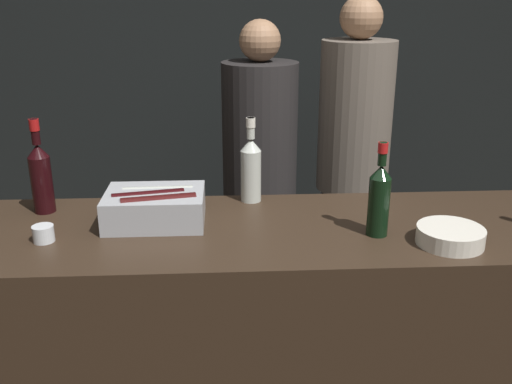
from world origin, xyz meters
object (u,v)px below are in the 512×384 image
at_px(bowl_white, 450,235).
at_px(person_in_hoodie, 260,166).
at_px(candle_votive, 43,234).
at_px(person_blond_tee, 353,156).
at_px(red_wine_bottle_burgundy, 379,197).
at_px(white_wine_bottle, 251,167).
at_px(red_wine_bottle_tall, 41,175).
at_px(ice_bin_with_bottles, 155,206).

height_order(bowl_white, person_in_hoodie, person_in_hoodie).
bearing_deg(candle_votive, person_blond_tee, 40.36).
height_order(bowl_white, red_wine_bottle_burgundy, red_wine_bottle_burgundy).
height_order(white_wine_bottle, person_in_hoodie, person_in_hoodie).
xyz_separation_m(person_in_hoodie, person_blond_tee, (0.48, -0.09, 0.07)).
distance_m(white_wine_bottle, red_wine_bottle_tall, 0.78).
bearing_deg(ice_bin_with_bottles, person_in_hoodie, 67.00).
distance_m(bowl_white, white_wine_bottle, 0.78).
distance_m(candle_votive, white_wine_bottle, 0.79).
bearing_deg(red_wine_bottle_tall, white_wine_bottle, 5.49).
relative_size(white_wine_bottle, person_blond_tee, 0.18).
height_order(bowl_white, red_wine_bottle_tall, red_wine_bottle_tall).
relative_size(candle_votive, red_wine_bottle_tall, 0.20).
height_order(ice_bin_with_bottles, bowl_white, ice_bin_with_bottles).
distance_m(red_wine_bottle_burgundy, person_blond_tee, 1.11).
bearing_deg(person_blond_tee, ice_bin_with_bottles, -133.43).
distance_m(white_wine_bottle, person_in_hoodie, 0.86).
bearing_deg(bowl_white, candle_votive, 175.93).
bearing_deg(candle_votive, ice_bin_with_bottles, 22.02).
relative_size(ice_bin_with_bottles, red_wine_bottle_burgundy, 1.07).
bearing_deg(red_wine_bottle_tall, red_wine_bottle_burgundy, -13.17).
bearing_deg(person_in_hoodie, ice_bin_with_bottles, -32.46).
bearing_deg(person_in_hoodie, red_wine_bottle_tall, -53.42).
distance_m(red_wine_bottle_tall, person_blond_tee, 1.58).
bearing_deg(red_wine_bottle_tall, bowl_white, -14.67).
bearing_deg(red_wine_bottle_burgundy, ice_bin_with_bottles, 169.05).
height_order(person_in_hoodie, person_blond_tee, person_blond_tee).
height_order(ice_bin_with_bottles, red_wine_bottle_burgundy, red_wine_bottle_burgundy).
bearing_deg(candle_votive, red_wine_bottle_tall, 105.24).
bearing_deg(red_wine_bottle_burgundy, bowl_white, -22.38).
bearing_deg(candle_votive, person_in_hoodie, 56.00).
xyz_separation_m(candle_votive, person_in_hoodie, (0.79, 1.17, -0.14)).
height_order(candle_votive, white_wine_bottle, white_wine_bottle).
distance_m(person_in_hoodie, person_blond_tee, 0.50).
height_order(red_wine_bottle_burgundy, person_in_hoodie, person_in_hoodie).
xyz_separation_m(red_wine_bottle_tall, person_blond_tee, (1.35, 0.81, -0.18)).
xyz_separation_m(ice_bin_with_bottles, person_blond_tee, (0.92, 0.94, -0.10)).
bearing_deg(person_in_hoodie, candle_votive, -43.46).
bearing_deg(person_blond_tee, person_in_hoodie, 170.87).
height_order(candle_votive, red_wine_bottle_burgundy, red_wine_bottle_burgundy).
bearing_deg(bowl_white, person_blond_tee, 92.95).
bearing_deg(red_wine_bottle_tall, candle_votive, -74.76).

